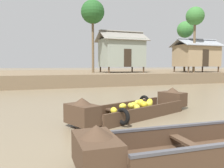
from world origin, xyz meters
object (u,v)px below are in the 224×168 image
at_px(stilt_house_mid_left, 196,55).
at_px(palm_tree_far, 185,30).
at_px(banana_boat, 136,108).
at_px(palm_tree_near, 195,17).
at_px(palm_tree_mid, 93,13).
at_px(stilt_house_left, 122,52).

height_order(stilt_house_mid_left, palm_tree_far, palm_tree_far).
bearing_deg(banana_boat, palm_tree_near, 44.11).
distance_m(stilt_house_mid_left, palm_tree_mid, 12.28).
bearing_deg(palm_tree_far, palm_tree_near, -112.60).
xyz_separation_m(banana_boat, stilt_house_mid_left, (14.27, 13.72, 2.63)).
distance_m(banana_boat, stilt_house_left, 16.97).
height_order(stilt_house_left, palm_tree_far, palm_tree_far).
xyz_separation_m(stilt_house_left, palm_tree_far, (8.39, 0.36, 2.79)).
xyz_separation_m(banana_boat, stilt_house_left, (6.03, 15.60, 2.89)).
height_order(stilt_house_left, palm_tree_near, palm_tree_near).
bearing_deg(banana_boat, palm_tree_mid, 79.59).
bearing_deg(palm_tree_far, stilt_house_mid_left, -93.84).
relative_size(banana_boat, palm_tree_far, 0.88).
relative_size(stilt_house_left, stilt_house_mid_left, 0.97).
bearing_deg(palm_tree_mid, palm_tree_near, -15.70).
bearing_deg(palm_tree_near, stilt_house_mid_left, 41.38).
distance_m(stilt_house_left, stilt_house_mid_left, 8.46).
xyz_separation_m(banana_boat, palm_tree_mid, (2.85, 15.50, 6.76)).
xyz_separation_m(palm_tree_near, palm_tree_far, (1.38, 3.32, -0.79)).
height_order(stilt_house_mid_left, palm_tree_near, palm_tree_near).
xyz_separation_m(stilt_house_left, palm_tree_mid, (-3.18, -0.10, 3.87)).
height_order(stilt_house_left, palm_tree_mid, palm_tree_mid).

